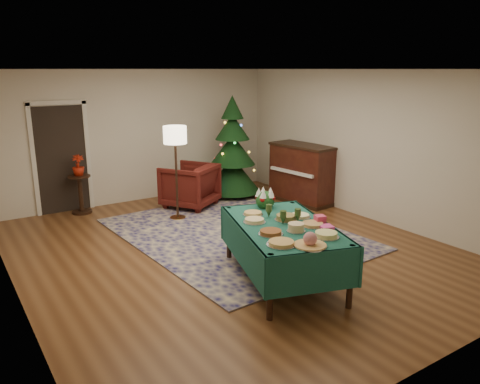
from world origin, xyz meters
TOP-DOWN VIEW (x-y plane):
  - room_shell at (0.00, 0.00)m, footprint 7.00×7.00m
  - doorway at (-1.60, 3.48)m, footprint 1.08×0.04m
  - rug at (0.42, 0.55)m, footprint 3.43×4.37m
  - buffet_table at (-0.02, -1.29)m, footprint 1.73×2.26m
  - platter_0 at (-0.50, -1.85)m, footprint 0.34×0.34m
  - platter_1 at (-0.25, -2.06)m, footprint 0.38×0.38m
  - platter_2 at (0.10, -1.95)m, footprint 0.31×0.31m
  - platter_3 at (-0.39, -1.51)m, footprint 0.30×0.30m
  - platter_4 at (-0.06, -1.60)m, footprint 0.23×0.23m
  - platter_5 at (0.25, -1.55)m, footprint 0.31×0.31m
  - platter_6 at (-0.29, -1.03)m, footprint 0.29×0.29m
  - platter_7 at (0.11, -1.18)m, footprint 0.30×0.30m
  - platter_8 at (0.35, -1.19)m, footprint 0.28×0.28m
  - platter_9 at (-0.12, -0.75)m, footprint 0.28×0.28m
  - goblet_0 at (-0.00, -0.96)m, footprint 0.08×0.08m
  - goblet_1 at (0.19, -1.33)m, footprint 0.08×0.08m
  - goblet_2 at (-0.02, -1.29)m, footprint 0.08×0.08m
  - napkin_stack at (0.32, -1.73)m, footprint 0.20×0.20m
  - gift_box at (0.40, -1.52)m, footprint 0.16×0.16m
  - centerpiece at (0.24, -0.56)m, footprint 0.28×0.28m
  - armchair at (0.57, 2.42)m, footprint 1.26×1.24m
  - floor_lamp at (0.01, 1.85)m, footprint 0.42×0.42m
  - side_table at (-1.38, 3.20)m, footprint 0.42×0.42m
  - potted_plant at (-1.38, 3.20)m, footprint 0.22×0.39m
  - christmas_tree at (1.75, 2.66)m, footprint 1.36×1.36m
  - piano at (2.69, 1.46)m, footprint 0.79×1.46m

SIDE VIEW (x-z plane):
  - rug at x=0.42m, z-range 0.00..0.02m
  - side_table at x=-1.38m, z-range -0.01..0.73m
  - armchair at x=0.57m, z-range 0.00..0.97m
  - piano at x=2.69m, z-range -0.01..1.20m
  - buffet_table at x=-0.02m, z-range 0.23..1.01m
  - platter_5 at x=0.25m, z-range 0.78..0.82m
  - platter_8 at x=0.35m, z-range 0.78..0.82m
  - platter_9 at x=-0.12m, z-range 0.78..0.82m
  - napkin_stack at x=0.32m, z-range 0.78..0.82m
  - platter_0 at x=-0.50m, z-range 0.78..0.83m
  - platter_3 at x=-0.39m, z-range 0.78..0.83m
  - platter_6 at x=-0.29m, z-range 0.78..0.83m
  - platter_2 at x=0.10m, z-range 0.78..0.84m
  - platter_7 at x=0.11m, z-range 0.78..0.85m
  - platter_4 at x=-0.06m, z-range 0.78..0.88m
  - gift_box at x=0.40m, z-range 0.78..0.88m
  - platter_1 at x=-0.25m, z-range 0.76..0.93m
  - potted_plant at x=-1.38m, z-range 0.74..0.96m
  - goblet_0 at x=0.00m, z-range 0.78..0.97m
  - goblet_1 at x=0.19m, z-range 0.78..0.97m
  - goblet_2 at x=-0.02m, z-range 0.78..0.97m
  - centerpiece at x=0.24m, z-range 0.75..1.08m
  - christmas_tree at x=1.75m, z-range -0.11..2.07m
  - doorway at x=-1.60m, z-range 0.02..2.18m
  - room_shell at x=0.00m, z-range -2.15..4.85m
  - floor_lamp at x=0.01m, z-range 0.60..2.32m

